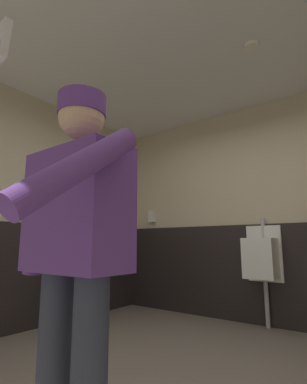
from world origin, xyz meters
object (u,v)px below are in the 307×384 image
object	(u,v)px
person	(75,241)
urinal_solo	(262,258)
hand_dryer	(46,226)
cell_phone	(2,42)
soap_dispenser	(152,217)
trash_bin	(76,298)

from	to	relation	value
person	urinal_solo	bearing A→B (deg)	91.24
urinal_solo	hand_dryer	world-z (taller)	hand_dryer
cell_phone	soap_dispenser	distance (m)	3.91
soap_dispenser	cell_phone	bearing A→B (deg)	-58.55
person	soap_dispenser	size ratio (longest dim) A/B	8.96
hand_dryer	cell_phone	bearing A→B (deg)	-35.86
urinal_solo	hand_dryer	size ratio (longest dim) A/B	4.43
person	trash_bin	distance (m)	2.50
cell_phone	soap_dispenser	xyz separation A→B (m)	(-2.04, 3.33, -0.10)
urinal_solo	cell_phone	distance (m)	3.30
urinal_solo	person	bearing A→B (deg)	-88.76
person	soap_dispenser	bearing A→B (deg)	121.51
person	cell_phone	xyz separation A→B (m)	(0.30, -0.50, 0.50)
urinal_solo	soap_dispenser	size ratio (longest dim) A/B	6.89
hand_dryer	soap_dispenser	xyz separation A→B (m)	(0.30, 1.64, 0.22)
trash_bin	cell_phone	bearing A→B (deg)	-43.17
trash_bin	soap_dispenser	size ratio (longest dim) A/B	3.46
hand_dryer	soap_dispenser	distance (m)	1.68
person	trash_bin	world-z (taller)	person
urinal_solo	soap_dispenser	bearing A→B (deg)	175.92
cell_phone	trash_bin	size ratio (longest dim) A/B	0.18
urinal_solo	person	xyz separation A→B (m)	(0.06, -2.71, 0.17)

